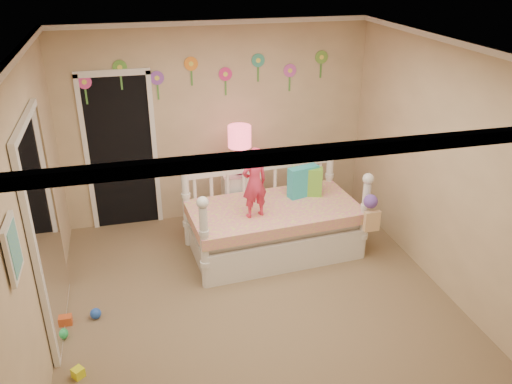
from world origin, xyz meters
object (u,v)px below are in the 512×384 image
object	(u,v)px
child	(254,183)
table_lamp	(240,142)
daybed	(273,211)
nightstand	(240,200)

from	to	relation	value
child	table_lamp	bearing A→B (deg)	-105.76
child	table_lamp	world-z (taller)	child
daybed	nightstand	size ratio (longest dim) A/B	2.68
daybed	child	bearing A→B (deg)	-150.62
daybed	child	distance (m)	0.58
daybed	table_lamp	world-z (taller)	table_lamp
daybed	child	xyz separation A→B (m)	(-0.28, -0.18, 0.48)
daybed	table_lamp	size ratio (longest dim) A/B	3.16
nightstand	table_lamp	size ratio (longest dim) A/B	1.18
table_lamp	daybed	bearing A→B (deg)	-71.48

